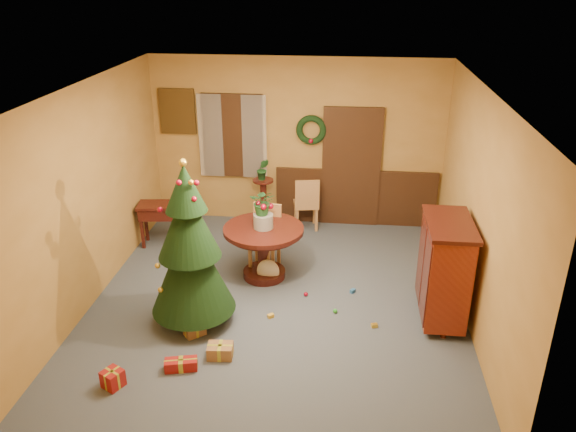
# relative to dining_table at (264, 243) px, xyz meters

# --- Properties ---
(room_envelope) EXTENTS (5.50, 5.50, 5.50)m
(room_envelope) POSITION_rel_dining_table_xyz_m (0.48, 2.05, 0.56)
(room_envelope) COLOR #3B4456
(room_envelope) RESTS_ON ground
(dining_table) EXTENTS (1.16, 1.16, 0.80)m
(dining_table) POSITION_rel_dining_table_xyz_m (0.00, 0.00, 0.00)
(dining_table) COLOR black
(dining_table) RESTS_ON floor
(urn) EXTENTS (0.28, 0.28, 0.21)m
(urn) POSITION_rel_dining_table_xyz_m (0.00, -0.00, 0.34)
(urn) COLOR slate
(urn) RESTS_ON dining_table
(centerpiece_plant) EXTENTS (0.35, 0.30, 0.39)m
(centerpiece_plant) POSITION_rel_dining_table_xyz_m (0.00, -0.00, 0.64)
(centerpiece_plant) COLOR #1E4C23
(centerpiece_plant) RESTS_ON urn
(chair_near) EXTENTS (0.48, 0.48, 1.00)m
(chair_near) POSITION_rel_dining_table_xyz_m (-0.02, 0.31, -0.02)
(chair_near) COLOR #98673D
(chair_near) RESTS_ON floor
(chair_far) EXTENTS (0.48, 0.48, 0.95)m
(chair_far) POSITION_rel_dining_table_xyz_m (0.49, 1.71, -0.05)
(chair_far) COLOR #98673D
(chair_far) RESTS_ON floor
(guitar) EXTENTS (0.37, 0.53, 0.76)m
(guitar) POSITION_rel_dining_table_xyz_m (0.07, -0.12, -0.17)
(guitar) COLOR #EFE3C7
(guitar) RESTS_ON floor
(plant_stand) EXTENTS (0.35, 0.35, 0.91)m
(plant_stand) POSITION_rel_dining_table_xyz_m (-0.25, 1.65, 0.01)
(plant_stand) COLOR black
(plant_stand) RESTS_ON floor
(stand_plant) EXTENTS (0.22, 0.19, 0.37)m
(stand_plant) POSITION_rel_dining_table_xyz_m (-0.25, 1.65, 0.54)
(stand_plant) COLOR #19471E
(stand_plant) RESTS_ON plant_stand
(christmas_tree) EXTENTS (1.07, 1.07, 2.20)m
(christmas_tree) POSITION_rel_dining_table_xyz_m (-0.73, -1.22, 0.49)
(christmas_tree) COLOR #382111
(christmas_tree) RESTS_ON floor
(writing_desk) EXTENTS (0.85, 0.50, 0.72)m
(writing_desk) POSITION_rel_dining_table_xyz_m (-1.77, 0.89, -0.02)
(writing_desk) COLOR black
(writing_desk) RESTS_ON floor
(sideboard) EXTENTS (0.57, 1.07, 1.38)m
(sideboard) POSITION_rel_dining_table_xyz_m (2.43, -0.82, 0.18)
(sideboard) COLOR #4F0F09
(sideboard) RESTS_ON floor
(gift_a) EXTENTS (0.31, 0.24, 0.16)m
(gift_a) POSITION_rel_dining_table_xyz_m (-0.24, -1.91, -0.48)
(gift_a) COLOR brown
(gift_a) RESTS_ON floor
(gift_b) EXTENTS (0.27, 0.27, 0.20)m
(gift_b) POSITION_rel_dining_table_xyz_m (-1.29, -2.54, -0.46)
(gift_b) COLOR maroon
(gift_b) RESTS_ON floor
(gift_c) EXTENTS (0.30, 0.29, 0.14)m
(gift_c) POSITION_rel_dining_table_xyz_m (-0.65, -1.53, -0.49)
(gift_c) COLOR brown
(gift_c) RESTS_ON floor
(gift_d) EXTENTS (0.39, 0.23, 0.13)m
(gift_d) POSITION_rel_dining_table_xyz_m (-0.64, -2.19, -0.49)
(gift_d) COLOR maroon
(gift_d) RESTS_ON floor
(toy_a) EXTENTS (0.09, 0.09, 0.05)m
(toy_a) POSITION_rel_dining_table_xyz_m (1.31, -0.32, -0.53)
(toy_a) COLOR #245D9D
(toy_a) RESTS_ON floor
(toy_b) EXTENTS (0.06, 0.06, 0.06)m
(toy_b) POSITION_rel_dining_table_xyz_m (1.08, -0.86, -0.53)
(toy_b) COLOR green
(toy_b) RESTS_ON floor
(toy_c) EXTENTS (0.09, 0.09, 0.05)m
(toy_c) POSITION_rel_dining_table_xyz_m (0.24, -1.06, -0.53)
(toy_c) COLOR gold
(toy_c) RESTS_ON floor
(toy_d) EXTENTS (0.06, 0.06, 0.06)m
(toy_d) POSITION_rel_dining_table_xyz_m (0.66, -0.48, -0.53)
(toy_d) COLOR #AA0B27
(toy_d) RESTS_ON floor
(toy_e) EXTENTS (0.09, 0.07, 0.05)m
(toy_e) POSITION_rel_dining_table_xyz_m (1.58, -1.13, -0.53)
(toy_e) COLOR yellow
(toy_e) RESTS_ON floor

